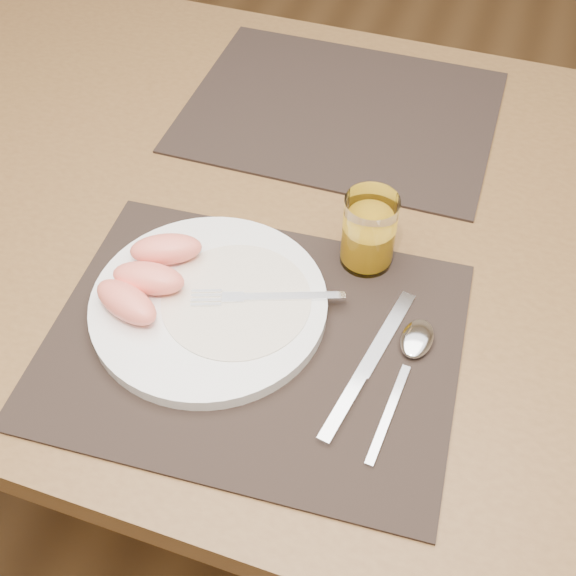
# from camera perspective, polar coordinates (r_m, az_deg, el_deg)

# --- Properties ---
(ground) EXTENTS (5.00, 5.00, 0.00)m
(ground) POSITION_cam_1_polar(r_m,az_deg,el_deg) (1.56, 1.12, -14.40)
(ground) COLOR brown
(ground) RESTS_ON ground
(table) EXTENTS (1.40, 0.90, 0.75)m
(table) POSITION_cam_1_polar(r_m,az_deg,el_deg) (1.00, 1.69, 2.56)
(table) COLOR brown
(table) RESTS_ON ground
(placemat_near) EXTENTS (0.47, 0.38, 0.00)m
(placemat_near) POSITION_cam_1_polar(r_m,az_deg,el_deg) (0.80, -2.75, -4.25)
(placemat_near) COLOR black
(placemat_near) RESTS_ON table
(placemat_far) EXTENTS (0.45, 0.36, 0.00)m
(placemat_far) POSITION_cam_1_polar(r_m,az_deg,el_deg) (1.11, 4.18, 13.78)
(placemat_far) COLOR black
(placemat_far) RESTS_ON table
(plate) EXTENTS (0.27, 0.27, 0.02)m
(plate) POSITION_cam_1_polar(r_m,az_deg,el_deg) (0.83, -6.26, -1.29)
(plate) COLOR white
(plate) RESTS_ON placemat_near
(plate_dressing) EXTENTS (0.17, 0.17, 0.00)m
(plate_dressing) POSITION_cam_1_polar(r_m,az_deg,el_deg) (0.82, -4.11, -0.92)
(plate_dressing) COLOR white
(plate_dressing) RESTS_ON plate
(fork) EXTENTS (0.17, 0.08, 0.00)m
(fork) POSITION_cam_1_polar(r_m,az_deg,el_deg) (0.82, -2.68, -0.74)
(fork) COLOR silver
(fork) RESTS_ON plate
(knife) EXTENTS (0.05, 0.22, 0.01)m
(knife) POSITION_cam_1_polar(r_m,az_deg,el_deg) (0.77, 5.84, -6.89)
(knife) COLOR silver
(knife) RESTS_ON placemat_near
(spoon) EXTENTS (0.04, 0.19, 0.01)m
(spoon) POSITION_cam_1_polar(r_m,az_deg,el_deg) (0.80, 9.85, -4.78)
(spoon) COLOR silver
(spoon) RESTS_ON placemat_near
(juice_glass) EXTENTS (0.06, 0.06, 0.10)m
(juice_glass) POSITION_cam_1_polar(r_m,az_deg,el_deg) (0.85, 6.39, 4.25)
(juice_glass) COLOR white
(juice_glass) RESTS_ON placemat_near
(grapefruit_wedges) EXTENTS (0.10, 0.16, 0.03)m
(grapefruit_wedges) POSITION_cam_1_polar(r_m,az_deg,el_deg) (0.83, -11.05, 0.95)
(grapefruit_wedges) COLOR #FF8168
(grapefruit_wedges) RESTS_ON plate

